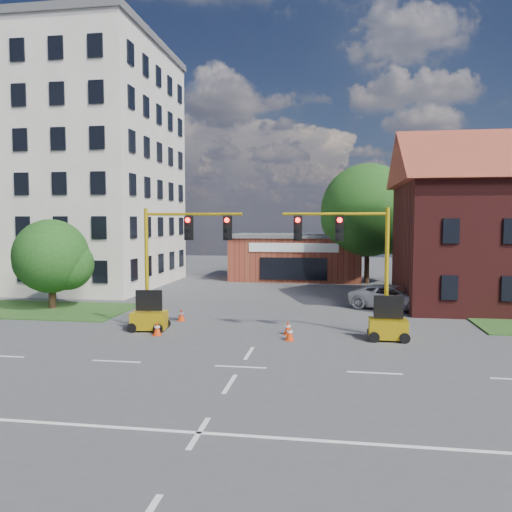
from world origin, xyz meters
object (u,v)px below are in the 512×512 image
object	(u,v)px
pickup_white	(394,297)
trailer_east	(388,327)
signal_mast_west	(177,253)
signal_mast_east	(352,255)
trailer_west	(149,318)

from	to	relation	value
pickup_white	trailer_east	bearing A→B (deg)	-166.62
signal_mast_west	signal_mast_east	xyz separation A→B (m)	(8.71, 0.00, 0.00)
pickup_white	signal_mast_west	bearing A→B (deg)	145.46
trailer_west	signal_mast_east	bearing A→B (deg)	-4.75
signal_mast_west	trailer_west	distance (m)	3.61
signal_mast_east	trailer_east	xyz separation A→B (m)	(1.68, -0.67, -3.30)
signal_mast_east	pickup_white	distance (m)	8.84
signal_mast_east	trailer_west	world-z (taller)	signal_mast_east
signal_mast_east	trailer_west	bearing A→B (deg)	-177.68
signal_mast_west	pickup_white	size ratio (longest dim) A/B	1.12
signal_mast_east	trailer_west	distance (m)	10.64
signal_mast_west	signal_mast_east	size ratio (longest dim) A/B	1.00
signal_mast_east	pickup_white	bearing A→B (deg)	69.08
trailer_west	pickup_white	distance (m)	15.38
signal_mast_east	trailer_west	xyz separation A→B (m)	(-10.10, -0.41, -3.30)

